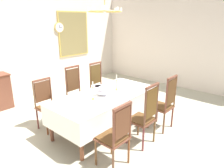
{
  "coord_description": "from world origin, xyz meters",
  "views": [
    {
      "loc": [
        -2.88,
        -2.74,
        2.24
      ],
      "look_at": [
        0.19,
        -0.06,
        0.94
      ],
      "focal_mm": 33.02,
      "sensor_mm": 36.0,
      "label": 1
    }
  ],
  "objects_px": {
    "bowl_near_right": "(137,92)",
    "chandelier": "(105,11)",
    "spoon_secondary": "(139,91)",
    "framed_painting": "(74,34)",
    "chair_south_c": "(165,103)",
    "chair_north_c": "(99,85)",
    "chair_north_b": "(77,91)",
    "spoon_primary": "(101,86)",
    "chair_north_a": "(47,103)",
    "chair_south_b": "(145,115)",
    "dining_table": "(106,98)",
    "candlestick_east": "(117,84)",
    "soup_tureen": "(103,91)",
    "bowl_near_left": "(98,87)",
    "candlestick_west": "(93,92)",
    "mounted_clock": "(59,27)",
    "chair_south_a": "(116,135)"
  },
  "relations": [
    {
      "from": "bowl_near_right",
      "to": "chandelier",
      "type": "distance_m",
      "value": 1.72
    },
    {
      "from": "spoon_secondary",
      "to": "framed_painting",
      "type": "distance_m",
      "value": 3.69
    },
    {
      "from": "chair_south_c",
      "to": "chair_north_c",
      "type": "distance_m",
      "value": 1.88
    },
    {
      "from": "chair_north_b",
      "to": "chair_south_c",
      "type": "relative_size",
      "value": 1.02
    },
    {
      "from": "chair_south_c",
      "to": "chandelier",
      "type": "distance_m",
      "value": 2.15
    },
    {
      "from": "chair_north_c",
      "to": "spoon_primary",
      "type": "xyz_separation_m",
      "value": [
        -0.44,
        -0.5,
        0.18
      ]
    },
    {
      "from": "chair_north_a",
      "to": "chair_south_b",
      "type": "relative_size",
      "value": 0.89
    },
    {
      "from": "chair_south_b",
      "to": "chair_north_c",
      "type": "distance_m",
      "value": 2.02
    },
    {
      "from": "chair_south_b",
      "to": "spoon_secondary",
      "type": "distance_m",
      "value": 0.85
    },
    {
      "from": "chair_north_b",
      "to": "dining_table",
      "type": "bearing_deg",
      "value": 89.23
    },
    {
      "from": "chair_south_c",
      "to": "candlestick_east",
      "type": "xyz_separation_m",
      "value": [
        -0.42,
        0.94,
        0.31
      ]
    },
    {
      "from": "chair_north_b",
      "to": "chandelier",
      "type": "relative_size",
      "value": 1.8
    },
    {
      "from": "dining_table",
      "to": "soup_tureen",
      "type": "distance_m",
      "value": 0.19
    },
    {
      "from": "bowl_near_right",
      "to": "dining_table",
      "type": "bearing_deg",
      "value": 140.33
    },
    {
      "from": "chair_north_a",
      "to": "bowl_near_left",
      "type": "relative_size",
      "value": 5.66
    },
    {
      "from": "spoon_primary",
      "to": "chandelier",
      "type": "height_order",
      "value": "chandelier"
    },
    {
      "from": "candlestick_west",
      "to": "framed_painting",
      "type": "height_order",
      "value": "framed_painting"
    },
    {
      "from": "chair_north_b",
      "to": "soup_tureen",
      "type": "relative_size",
      "value": 4.55
    },
    {
      "from": "candlestick_west",
      "to": "mounted_clock",
      "type": "height_order",
      "value": "mounted_clock"
    },
    {
      "from": "bowl_near_left",
      "to": "spoon_secondary",
      "type": "relative_size",
      "value": 1.05
    },
    {
      "from": "mounted_clock",
      "to": "chandelier",
      "type": "relative_size",
      "value": 0.48
    },
    {
      "from": "chair_south_a",
      "to": "bowl_near_right",
      "type": "bearing_deg",
      "value": 21.64
    },
    {
      "from": "chair_south_a",
      "to": "spoon_primary",
      "type": "distance_m",
      "value": 1.78
    },
    {
      "from": "chair_north_b",
      "to": "spoon_secondary",
      "type": "relative_size",
      "value": 6.7
    },
    {
      "from": "framed_painting",
      "to": "chandelier",
      "type": "relative_size",
      "value": 2.22
    },
    {
      "from": "chair_north_b",
      "to": "mounted_clock",
      "type": "bearing_deg",
      "value": -117.78
    },
    {
      "from": "chair_north_b",
      "to": "candlestick_east",
      "type": "distance_m",
      "value": 1.04
    },
    {
      "from": "chair_south_a",
      "to": "chandelier",
      "type": "relative_size",
      "value": 1.64
    },
    {
      "from": "spoon_primary",
      "to": "chair_north_b",
      "type": "bearing_deg",
      "value": 138.28
    },
    {
      "from": "chair_south_a",
      "to": "candlestick_west",
      "type": "bearing_deg",
      "value": 64.82
    },
    {
      "from": "dining_table",
      "to": "spoon_primary",
      "type": "bearing_deg",
      "value": 52.93
    },
    {
      "from": "chair_north_b",
      "to": "bowl_near_left",
      "type": "distance_m",
      "value": 0.59
    },
    {
      "from": "bowl_near_right",
      "to": "chandelier",
      "type": "relative_size",
      "value": 0.29
    },
    {
      "from": "bowl_near_left",
      "to": "chair_south_b",
      "type": "bearing_deg",
      "value": -97.85
    },
    {
      "from": "bowl_near_left",
      "to": "bowl_near_right",
      "type": "bearing_deg",
      "value": -69.7
    },
    {
      "from": "bowl_near_right",
      "to": "candlestick_east",
      "type": "bearing_deg",
      "value": 110.5
    },
    {
      "from": "mounted_clock",
      "to": "spoon_secondary",
      "type": "bearing_deg",
      "value": -97.75
    },
    {
      "from": "candlestick_west",
      "to": "spoon_primary",
      "type": "relative_size",
      "value": 2.07
    },
    {
      "from": "chair_north_b",
      "to": "bowl_near_left",
      "type": "bearing_deg",
      "value": 109.4
    },
    {
      "from": "chair_north_a",
      "to": "spoon_primary",
      "type": "height_order",
      "value": "chair_north_a"
    },
    {
      "from": "chandelier",
      "to": "dining_table",
      "type": "bearing_deg",
      "value": 88.1
    },
    {
      "from": "chair_south_b",
      "to": "spoon_secondary",
      "type": "xyz_separation_m",
      "value": [
        0.62,
        0.55,
        0.17
      ]
    },
    {
      "from": "chair_south_a",
      "to": "chair_south_b",
      "type": "xyz_separation_m",
      "value": [
        0.8,
        -0.01,
        0.03
      ]
    },
    {
      "from": "chair_south_a",
      "to": "bowl_near_left",
      "type": "distance_m",
      "value": 1.68
    },
    {
      "from": "chair_south_a",
      "to": "dining_table",
      "type": "bearing_deg",
      "value": 49.82
    },
    {
      "from": "bowl_near_right",
      "to": "spoon_primary",
      "type": "distance_m",
      "value": 0.88
    },
    {
      "from": "chair_north_b",
      "to": "soup_tureen",
      "type": "height_order",
      "value": "chair_north_b"
    },
    {
      "from": "dining_table",
      "to": "chair_north_c",
      "type": "height_order",
      "value": "chair_north_c"
    },
    {
      "from": "mounted_clock",
      "to": "candlestick_east",
      "type": "bearing_deg",
      "value": -104.01
    },
    {
      "from": "chair_north_a",
      "to": "spoon_secondary",
      "type": "xyz_separation_m",
      "value": [
        1.42,
        -1.33,
        0.21
      ]
    }
  ]
}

